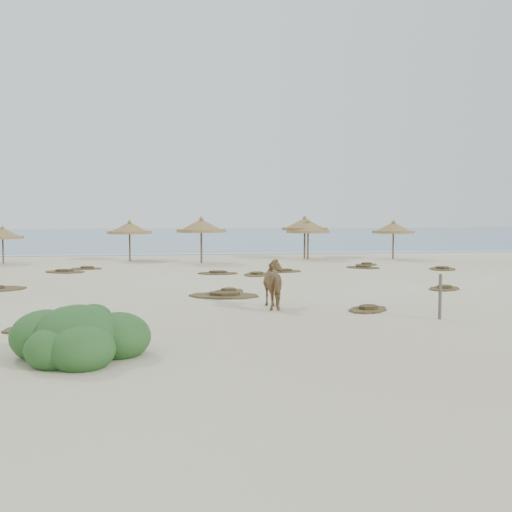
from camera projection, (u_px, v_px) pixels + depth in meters
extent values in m
plane|color=beige|center=(238.00, 302.00, 20.05)|extent=(160.00, 160.00, 0.00)
cube|color=#2C5C85|center=(186.00, 235.00, 94.06)|extent=(200.00, 100.00, 0.01)
cube|color=silver|center=(201.00, 254.00, 45.71)|extent=(70.00, 0.60, 0.01)
cylinder|color=brown|center=(3.00, 249.00, 36.47)|extent=(0.10, 0.10, 1.84)
cylinder|color=olive|center=(3.00, 237.00, 36.42)|extent=(3.13, 3.13, 0.16)
cone|color=olive|center=(2.00, 233.00, 36.40)|extent=(3.03, 3.03, 0.66)
cone|color=olive|center=(2.00, 227.00, 36.37)|extent=(0.31, 0.31, 0.19)
cylinder|color=brown|center=(130.00, 245.00, 38.97)|extent=(0.12, 0.12, 2.11)
cylinder|color=olive|center=(130.00, 232.00, 38.90)|extent=(3.51, 3.51, 0.18)
cone|color=olive|center=(129.00, 228.00, 38.88)|extent=(3.39, 3.39, 0.75)
cone|color=olive|center=(129.00, 221.00, 38.85)|extent=(0.36, 0.36, 0.22)
cylinder|color=brown|center=(201.00, 245.00, 36.91)|extent=(0.13, 0.13, 2.28)
cylinder|color=olive|center=(201.00, 231.00, 36.84)|extent=(3.27, 3.27, 0.20)
cone|color=olive|center=(201.00, 225.00, 36.82)|extent=(3.16, 3.16, 0.82)
cone|color=olive|center=(201.00, 218.00, 36.78)|extent=(0.39, 0.39, 0.24)
cylinder|color=brown|center=(308.00, 244.00, 40.14)|extent=(0.12, 0.12, 2.14)
cylinder|color=olive|center=(308.00, 232.00, 40.07)|extent=(3.81, 3.81, 0.18)
cone|color=olive|center=(308.00, 227.00, 40.05)|extent=(3.68, 3.68, 0.76)
cone|color=olive|center=(308.00, 220.00, 40.02)|extent=(0.37, 0.37, 0.22)
cylinder|color=brown|center=(305.00, 242.00, 40.87)|extent=(0.13, 0.13, 2.33)
cylinder|color=olive|center=(305.00, 229.00, 40.80)|extent=(4.04, 4.04, 0.20)
cone|color=olive|center=(305.00, 224.00, 40.78)|extent=(3.91, 3.91, 0.83)
cone|color=olive|center=(305.00, 217.00, 40.74)|extent=(0.40, 0.40, 0.24)
cylinder|color=brown|center=(393.00, 244.00, 40.28)|extent=(0.12, 0.12, 2.10)
cylinder|color=olive|center=(393.00, 232.00, 40.22)|extent=(3.91, 3.91, 0.18)
cone|color=olive|center=(393.00, 227.00, 40.20)|extent=(3.78, 3.78, 0.75)
cone|color=olive|center=(394.00, 221.00, 40.17)|extent=(0.36, 0.36, 0.22)
imported|color=olive|center=(277.00, 284.00, 18.82)|extent=(0.98, 1.94, 1.59)
cylinder|color=brown|center=(440.00, 297.00, 16.75)|extent=(0.11, 0.11, 1.34)
ellipsoid|color=#316029|center=(78.00, 336.00, 12.05)|extent=(1.79, 1.79, 1.34)
ellipsoid|color=#316029|center=(118.00, 337.00, 12.44)|extent=(1.43, 1.43, 1.07)
ellipsoid|color=#316029|center=(46.00, 336.00, 12.31)|extent=(1.52, 1.52, 1.14)
ellipsoid|color=#316029|center=(82.00, 349.00, 11.47)|extent=(1.34, 1.34, 1.01)
ellipsoid|color=#316029|center=(56.00, 349.00, 11.57)|extent=(1.25, 1.25, 0.94)
ellipsoid|color=#316029|center=(108.00, 336.00, 12.94)|extent=(1.07, 1.07, 0.81)
ellipsoid|color=#316029|center=(93.00, 318.00, 12.51)|extent=(0.81, 0.81, 0.60)
ellipsoid|color=#316029|center=(65.00, 319.00, 12.08)|extent=(0.72, 0.72, 0.54)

